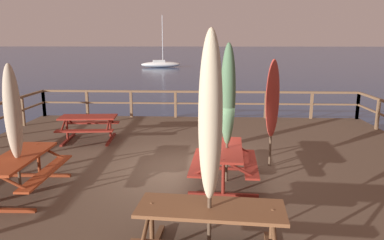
{
  "coord_description": "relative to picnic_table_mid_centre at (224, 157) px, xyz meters",
  "views": [
    {
      "loc": [
        0.42,
        -8.39,
        3.85
      ],
      "look_at": [
        0.0,
        0.94,
        1.85
      ],
      "focal_mm": 34.19,
      "sensor_mm": 36.0,
      "label": 1
    }
  ],
  "objects": [
    {
      "name": "ground_plane",
      "position": [
        -0.78,
        0.81,
        -1.41
      ],
      "size": [
        600.0,
        600.0,
        0.0
      ],
      "primitive_type": "plane",
      "color": "navy"
    },
    {
      "name": "wooden_deck",
      "position": [
        -0.78,
        0.81,
        -0.98
      ],
      "size": [
        12.94,
        12.47,
        0.85
      ],
      "primitive_type": "cube",
      "color": "brown",
      "rests_on": "ground"
    },
    {
      "name": "railing_waterside_far",
      "position": [
        -0.78,
        6.9,
        0.19
      ],
      "size": [
        12.74,
        0.1,
        1.09
      ],
      "color": "brown",
      "rests_on": "wooden_deck"
    },
    {
      "name": "picnic_table_mid_centre",
      "position": [
        0.0,
        0.0,
        0.0
      ],
      "size": [
        1.51,
        2.0,
        0.78
      ],
      "color": "maroon",
      "rests_on": "wooden_deck"
    },
    {
      "name": "picnic_table_front_right",
      "position": [
        -0.31,
        -2.88,
        0.0
      ],
      "size": [
        2.15,
        1.56,
        0.78
      ],
      "color": "brown",
      "rests_on": "wooden_deck"
    },
    {
      "name": "picnic_table_back_left",
      "position": [
        -4.04,
        3.24,
        -0.01
      ],
      "size": [
        1.8,
        1.54,
        0.78
      ],
      "color": "maroon",
      "rests_on": "wooden_deck"
    },
    {
      "name": "picnic_table_mid_right",
      "position": [
        -4.16,
        -0.77,
        0.01
      ],
      "size": [
        1.44,
        2.15,
        0.78
      ],
      "color": "#993819",
      "rests_on": "wooden_deck"
    },
    {
      "name": "patio_umbrella_tall_mid_left",
      "position": [
        0.05,
        0.03,
        1.35
      ],
      "size": [
        0.32,
        0.32,
        2.99
      ],
      "color": "#4C3828",
      "rests_on": "wooden_deck"
    },
    {
      "name": "patio_umbrella_short_back",
      "position": [
        -0.33,
        -2.9,
        1.46
      ],
      "size": [
        0.32,
        0.32,
        3.18
      ],
      "color": "#4C3828",
      "rests_on": "wooden_deck"
    },
    {
      "name": "patio_umbrella_tall_back_right",
      "position": [
        1.17,
        1.12,
        1.1
      ],
      "size": [
        0.32,
        0.32,
        2.62
      ],
      "color": "#4C3828",
      "rests_on": "wooden_deck"
    },
    {
      "name": "patio_umbrella_tall_front",
      "position": [
        -4.12,
        -0.84,
        1.11
      ],
      "size": [
        0.32,
        0.32,
        2.62
      ],
      "color": "#4C3828",
      "rests_on": "wooden_deck"
    },
    {
      "name": "sailboat_distant",
      "position": [
        -7.68,
        48.48,
        -0.9
      ],
      "size": [
        6.22,
        2.91,
        7.72
      ],
      "color": "white",
      "rests_on": "ground"
    }
  ]
}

